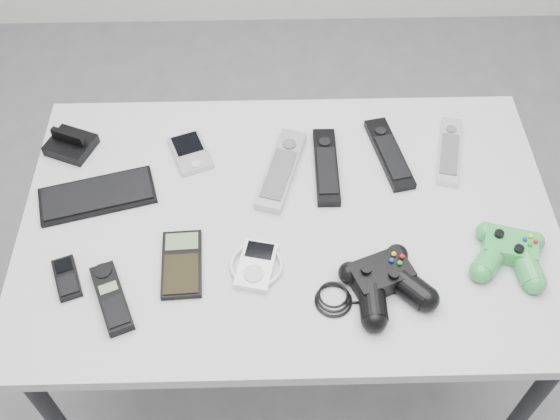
{
  "coord_description": "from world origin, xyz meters",
  "views": [
    {
      "loc": [
        -0.01,
        -0.78,
        1.82
      ],
      "look_at": [
        0.01,
        0.05,
        0.76
      ],
      "focal_mm": 42.0,
      "sensor_mm": 36.0,
      "label": 1
    }
  ],
  "objects_px": {
    "remote_silver_a": "(281,169)",
    "remote_black_b": "(389,153)",
    "pda": "(190,152)",
    "mp3_player": "(256,265)",
    "pda_keyboard": "(97,195)",
    "remote_black_a": "(326,166)",
    "controller_black": "(385,281)",
    "mobile_phone": "(67,278)",
    "calculator": "(182,264)",
    "controller_green": "(510,252)",
    "desk": "(288,235)",
    "cordless_handset": "(112,298)",
    "remote_silver_b": "(449,150)"
  },
  "relations": [
    {
      "from": "mp3_player",
      "to": "controller_green",
      "type": "height_order",
      "value": "controller_green"
    },
    {
      "from": "pda",
      "to": "remote_silver_a",
      "type": "xyz_separation_m",
      "value": [
        0.2,
        -0.06,
        0.0
      ]
    },
    {
      "from": "remote_black_b",
      "to": "calculator",
      "type": "xyz_separation_m",
      "value": [
        -0.44,
        -0.28,
        -0.0
      ]
    },
    {
      "from": "remote_silver_a",
      "to": "remote_silver_b",
      "type": "relative_size",
      "value": 1.15
    },
    {
      "from": "remote_silver_b",
      "to": "controller_green",
      "type": "distance_m",
      "value": 0.29
    },
    {
      "from": "remote_black_b",
      "to": "mobile_phone",
      "type": "relative_size",
      "value": 2.22
    },
    {
      "from": "pda_keyboard",
      "to": "remote_black_a",
      "type": "height_order",
      "value": "remote_black_a"
    },
    {
      "from": "remote_black_b",
      "to": "pda",
      "type": "bearing_deg",
      "value": 166.35
    },
    {
      "from": "remote_black_a",
      "to": "mobile_phone",
      "type": "bearing_deg",
      "value": -151.74
    },
    {
      "from": "pda_keyboard",
      "to": "controller_black",
      "type": "distance_m",
      "value": 0.63
    },
    {
      "from": "cordless_handset",
      "to": "calculator",
      "type": "xyz_separation_m",
      "value": [
        0.13,
        0.08,
        -0.0
      ]
    },
    {
      "from": "desk",
      "to": "remote_black_b",
      "type": "height_order",
      "value": "remote_black_b"
    },
    {
      "from": "remote_silver_a",
      "to": "pda",
      "type": "bearing_deg",
      "value": -179.47
    },
    {
      "from": "controller_black",
      "to": "pda_keyboard",
      "type": "bearing_deg",
      "value": 135.86
    },
    {
      "from": "remote_silver_a",
      "to": "remote_silver_b",
      "type": "xyz_separation_m",
      "value": [
        0.38,
        0.05,
        -0.0
      ]
    },
    {
      "from": "cordless_handset",
      "to": "remote_black_b",
      "type": "bearing_deg",
      "value": 10.03
    },
    {
      "from": "pda_keyboard",
      "to": "mp3_player",
      "type": "height_order",
      "value": "mp3_player"
    },
    {
      "from": "remote_silver_a",
      "to": "mobile_phone",
      "type": "height_order",
      "value": "remote_silver_a"
    },
    {
      "from": "mobile_phone",
      "to": "controller_black",
      "type": "distance_m",
      "value": 0.61
    },
    {
      "from": "mobile_phone",
      "to": "calculator",
      "type": "distance_m",
      "value": 0.22
    },
    {
      "from": "pda",
      "to": "mobile_phone",
      "type": "height_order",
      "value": "pda"
    },
    {
      "from": "pda",
      "to": "controller_green",
      "type": "xyz_separation_m",
      "value": [
        0.64,
        -0.29,
        0.02
      ]
    },
    {
      "from": "desk",
      "to": "pda",
      "type": "xyz_separation_m",
      "value": [
        -0.21,
        0.18,
        0.07
      ]
    },
    {
      "from": "remote_silver_a",
      "to": "mobile_phone",
      "type": "xyz_separation_m",
      "value": [
        -0.42,
        -0.26,
        -0.0
      ]
    },
    {
      "from": "pda",
      "to": "remote_black_b",
      "type": "bearing_deg",
      "value": -22.58
    },
    {
      "from": "cordless_handset",
      "to": "controller_green",
      "type": "distance_m",
      "value": 0.77
    },
    {
      "from": "controller_green",
      "to": "desk",
      "type": "bearing_deg",
      "value": -179.0
    },
    {
      "from": "pda_keyboard",
      "to": "remote_silver_a",
      "type": "bearing_deg",
      "value": -6.33
    },
    {
      "from": "cordless_handset",
      "to": "controller_black",
      "type": "relative_size",
      "value": 0.56
    },
    {
      "from": "controller_green",
      "to": "remote_silver_b",
      "type": "bearing_deg",
      "value": 118.44
    },
    {
      "from": "mobile_phone",
      "to": "controller_green",
      "type": "xyz_separation_m",
      "value": [
        0.86,
        0.03,
        0.02
      ]
    },
    {
      "from": "remote_silver_a",
      "to": "mp3_player",
      "type": "relative_size",
      "value": 2.06
    },
    {
      "from": "mobile_phone",
      "to": "mp3_player",
      "type": "relative_size",
      "value": 0.86
    },
    {
      "from": "remote_black_a",
      "to": "remote_silver_b",
      "type": "relative_size",
      "value": 1.08
    },
    {
      "from": "controller_black",
      "to": "controller_green",
      "type": "relative_size",
      "value": 1.75
    },
    {
      "from": "pda_keyboard",
      "to": "pda",
      "type": "height_order",
      "value": "pda"
    },
    {
      "from": "controller_black",
      "to": "remote_black_a",
      "type": "bearing_deg",
      "value": 84.41
    },
    {
      "from": "remote_silver_a",
      "to": "controller_black",
      "type": "relative_size",
      "value": 0.85
    },
    {
      "from": "desk",
      "to": "mobile_phone",
      "type": "height_order",
      "value": "mobile_phone"
    },
    {
      "from": "pda_keyboard",
      "to": "remote_black_b",
      "type": "height_order",
      "value": "remote_black_b"
    },
    {
      "from": "controller_green",
      "to": "mp3_player",
      "type": "bearing_deg",
      "value": -162.87
    },
    {
      "from": "calculator",
      "to": "cordless_handset",
      "type": "bearing_deg",
      "value": -151.88
    },
    {
      "from": "remote_black_b",
      "to": "controller_black",
      "type": "xyz_separation_m",
      "value": [
        -0.05,
        -0.34,
        0.02
      ]
    },
    {
      "from": "desk",
      "to": "calculator",
      "type": "height_order",
      "value": "calculator"
    },
    {
      "from": "pda",
      "to": "controller_green",
      "type": "distance_m",
      "value": 0.7
    },
    {
      "from": "pda_keyboard",
      "to": "mp3_player",
      "type": "xyz_separation_m",
      "value": [
        0.34,
        -0.19,
        0.0
      ]
    },
    {
      "from": "remote_silver_a",
      "to": "remote_black_b",
      "type": "xyz_separation_m",
      "value": [
        0.24,
        0.04,
        -0.0
      ]
    },
    {
      "from": "pda_keyboard",
      "to": "mobile_phone",
      "type": "distance_m",
      "value": 0.21
    },
    {
      "from": "pda",
      "to": "mp3_player",
      "type": "distance_m",
      "value": 0.34
    },
    {
      "from": "pda_keyboard",
      "to": "remote_black_b",
      "type": "relative_size",
      "value": 1.14
    }
  ]
}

